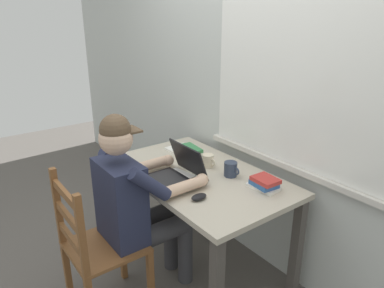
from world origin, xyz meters
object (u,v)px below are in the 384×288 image
at_px(book_stack_main, 189,152).
at_px(book_stack_side, 264,183).
at_px(seated_person, 137,200).
at_px(coffee_mug_dark, 231,169).
at_px(wooden_chair, 96,248).
at_px(coffee_mug_white, 208,161).
at_px(laptop, 177,172).
at_px(computer_mouse, 199,197).
at_px(desk, 198,187).

bearing_deg(book_stack_main, book_stack_side, 5.34).
height_order(seated_person, coffee_mug_dark, seated_person).
relative_size(wooden_chair, coffee_mug_white, 8.18).
height_order(coffee_mug_white, coffee_mug_dark, coffee_mug_dark).
bearing_deg(laptop, book_stack_side, 40.11).
xyz_separation_m(computer_mouse, coffee_mug_dark, (-0.13, 0.36, 0.03)).
xyz_separation_m(seated_person, book_stack_main, (-0.26, 0.58, 0.10)).
bearing_deg(wooden_chair, seated_person, 90.00).
distance_m(wooden_chair, book_stack_main, 0.96).
bearing_deg(book_stack_main, coffee_mug_white, 0.25).
relative_size(coffee_mug_white, book_stack_main, 0.56).
xyz_separation_m(wooden_chair, laptop, (0.01, 0.57, 0.34)).
xyz_separation_m(laptop, coffee_mug_dark, (0.16, 0.32, -0.00)).
bearing_deg(wooden_chair, computer_mouse, 60.08).
xyz_separation_m(wooden_chair, book_stack_side, (0.43, 0.93, 0.32)).
relative_size(seated_person, coffee_mug_white, 10.82).
relative_size(computer_mouse, book_stack_main, 0.48).
height_order(wooden_chair, coffee_mug_dark, wooden_chair).
bearing_deg(seated_person, coffee_mug_white, 92.82).
height_order(desk, book_stack_side, book_stack_side).
height_order(seated_person, laptop, seated_person).
xyz_separation_m(seated_person, coffee_mug_white, (-0.03, 0.58, 0.10)).
relative_size(book_stack_main, book_stack_side, 1.04).
bearing_deg(seated_person, desk, 87.64).
bearing_deg(coffee_mug_dark, book_stack_main, -176.79).
height_order(desk, computer_mouse, computer_mouse).
relative_size(wooden_chair, coffee_mug_dark, 7.65).
distance_m(wooden_chair, coffee_mug_dark, 0.96).
relative_size(laptop, book_stack_side, 1.65).
bearing_deg(computer_mouse, coffee_mug_white, 134.41).
bearing_deg(book_stack_side, wooden_chair, -115.10).
relative_size(computer_mouse, book_stack_side, 0.50).
relative_size(laptop, computer_mouse, 3.30).
distance_m(desk, coffee_mug_white, 0.20).
bearing_deg(desk, seated_person, -92.36).
bearing_deg(book_stack_side, seated_person, -123.92).
relative_size(wooden_chair, book_stack_side, 4.74).
bearing_deg(wooden_chair, book_stack_side, 64.90).
bearing_deg(seated_person, laptop, 87.66).
height_order(laptop, computer_mouse, laptop).
relative_size(seated_person, laptop, 3.79).
distance_m(coffee_mug_dark, book_stack_main, 0.44).
bearing_deg(coffee_mug_white, coffee_mug_dark, 6.52).
relative_size(desk, book_stack_side, 6.46).
bearing_deg(coffee_mug_dark, seated_person, -106.23).
relative_size(seated_person, coffee_mug_dark, 10.11).
xyz_separation_m(desk, book_stack_side, (0.41, 0.19, 0.14)).
height_order(wooden_chair, book_stack_main, wooden_chair).
height_order(book_stack_main, book_stack_side, book_stack_side).
bearing_deg(laptop, desk, 87.60).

